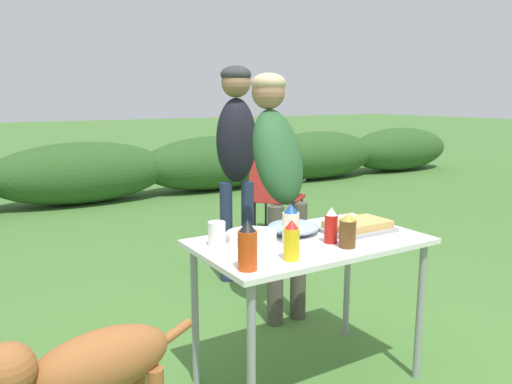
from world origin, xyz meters
name	(u,v)px	position (x,y,z in m)	size (l,w,h in m)	color
ground_plane	(307,380)	(0.00, 0.00, 0.00)	(60.00, 60.00, 0.00)	#477533
shrub_hedge	(82,173)	(0.00, 5.01, 0.41)	(14.40, 0.90, 0.83)	#2D5623
folding_table	(310,255)	(0.00, 0.00, 0.66)	(1.10, 0.64, 0.74)	silver
food_tray	(358,226)	(0.29, -0.01, 0.77)	(0.36, 0.23, 0.06)	#9E9EA3
plate_stack	(252,237)	(-0.26, 0.12, 0.76)	(0.24, 0.24, 0.04)	white
mixing_bowl	(293,227)	(-0.01, 0.13, 0.77)	(0.26, 0.26, 0.06)	#99B2CC
paper_cup_stack	(217,234)	(-0.43, 0.14, 0.80)	(0.08, 0.08, 0.11)	white
hot_sauce_bottle	(248,246)	(-0.47, -0.21, 0.84)	(0.08, 0.08, 0.20)	#CC4214
ketchup_bottle	(331,226)	(0.05, -0.09, 0.82)	(0.06, 0.06, 0.17)	red
mustard_bottle	(291,241)	(-0.25, -0.20, 0.82)	(0.07, 0.07, 0.17)	yellow
beer_bottle	(348,231)	(0.07, -0.19, 0.82)	(0.08, 0.08, 0.16)	brown
mayo_bottle	(291,225)	(-0.12, -0.01, 0.83)	(0.08, 0.08, 0.19)	silver
standing_person_in_dark_puffer	(278,165)	(0.30, 0.73, 1.00)	(0.32, 0.45, 1.56)	#4C473D
standing_person_in_red_jacket	(236,146)	(0.39, 1.42, 1.05)	(0.36, 0.31, 1.64)	#232D4C
dog	(90,377)	(-1.10, -0.22, 0.47)	(0.79, 0.29, 0.68)	#9E5B2D
camp_chair_green_behind_table	(276,192)	(1.32, 2.28, 0.47)	(0.75, 0.74, 0.83)	maroon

